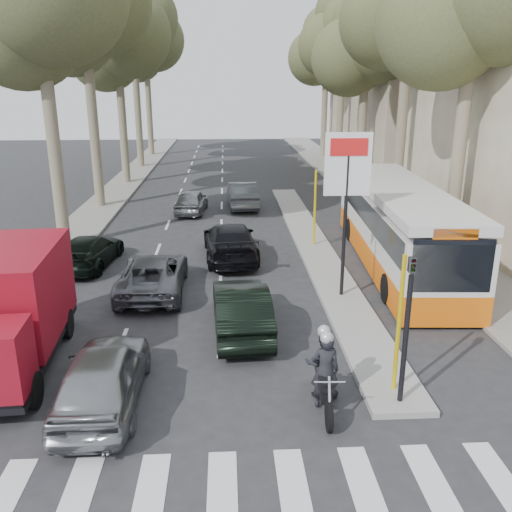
# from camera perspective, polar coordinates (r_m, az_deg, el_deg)

# --- Properties ---
(ground) EXTENTS (120.00, 120.00, 0.00)m
(ground) POSITION_cam_1_polar(r_m,az_deg,el_deg) (14.01, -0.16, -12.57)
(ground) COLOR #28282B
(ground) RESTS_ON ground
(sidewalk_right) EXTENTS (3.20, 70.00, 0.12)m
(sidewalk_right) POSITION_cam_1_polar(r_m,az_deg,el_deg) (38.84, 10.67, 7.11)
(sidewalk_right) COLOR gray
(sidewalk_right) RESTS_ON ground
(median_left) EXTENTS (2.40, 64.00, 0.12)m
(median_left) POSITION_cam_1_polar(r_m,az_deg,el_deg) (41.34, -13.56, 7.56)
(median_left) COLOR gray
(median_left) RESTS_ON ground
(traffic_island) EXTENTS (1.50, 26.00, 0.16)m
(traffic_island) POSITION_cam_1_polar(r_m,az_deg,el_deg) (24.42, 6.08, 1.05)
(traffic_island) COLOR gray
(traffic_island) RESTS_ON ground
(building_far) EXTENTS (11.00, 20.00, 16.00)m
(building_far) POSITION_cam_1_polar(r_m,az_deg,el_deg) (48.82, 16.94, 18.19)
(building_far) COLOR #B7A88E
(building_far) RESTS_ON ground
(billboard) EXTENTS (1.50, 12.10, 5.60)m
(billboard) POSITION_cam_1_polar(r_m,az_deg,el_deg) (17.83, 9.50, 6.64)
(billboard) COLOR yellow
(billboard) RESTS_ON ground
(traffic_light_island) EXTENTS (0.16, 0.41, 3.60)m
(traffic_light_island) POSITION_cam_1_polar(r_m,az_deg,el_deg) (12.16, 15.76, -5.12)
(traffic_light_island) COLOR black
(traffic_light_island) RESTS_ON ground
(tree_l_b) EXTENTS (7.40, 7.20, 14.88)m
(tree_l_b) POSITION_cam_1_polar(r_m,az_deg,el_deg) (33.24, -17.51, 23.97)
(tree_l_b) COLOR #6B604C
(tree_l_b) RESTS_ON ground
(tree_l_c) EXTENTS (7.40, 7.20, 13.71)m
(tree_l_c) POSITION_cam_1_polar(r_m,az_deg,el_deg) (40.91, -14.28, 21.47)
(tree_l_c) COLOR #6B604C
(tree_l_c) RESTS_ON ground
(tree_l_d) EXTENTS (7.40, 7.20, 15.66)m
(tree_l_d) POSITION_cam_1_polar(r_m,az_deg,el_deg) (48.94, -12.74, 22.92)
(tree_l_d) COLOR #6B604C
(tree_l_d) RESTS_ON ground
(tree_l_e) EXTENTS (7.40, 7.20, 14.49)m
(tree_l_e) POSITION_cam_1_polar(r_m,az_deg,el_deg) (56.77, -11.43, 21.19)
(tree_l_e) COLOR #6B604C
(tree_l_e) RESTS_ON ground
(tree_r_c) EXTENTS (7.40, 7.20, 13.32)m
(tree_r_c) POSITION_cam_1_polar(r_m,az_deg,el_deg) (39.47, 11.76, 21.28)
(tree_r_c) COLOR #6B604C
(tree_r_c) RESTS_ON ground
(tree_r_d) EXTENTS (7.40, 7.20, 14.88)m
(tree_r_d) POSITION_cam_1_polar(r_m,az_deg,el_deg) (47.36, 9.39, 22.45)
(tree_r_d) COLOR #6B604C
(tree_r_d) RESTS_ON ground
(tree_r_e) EXTENTS (7.40, 7.20, 14.10)m
(tree_r_e) POSITION_cam_1_polar(r_m,az_deg,el_deg) (55.16, 7.59, 21.12)
(tree_r_e) COLOR #6B604C
(tree_r_e) RESTS_ON ground
(silver_hatchback) EXTENTS (1.77, 4.34, 1.48)m
(silver_hatchback) POSITION_cam_1_polar(r_m,az_deg,el_deg) (13.05, -15.80, -12.05)
(silver_hatchback) COLOR gray
(silver_hatchback) RESTS_ON ground
(dark_hatchback) EXTENTS (1.79, 4.56, 1.48)m
(dark_hatchback) POSITION_cam_1_polar(r_m,az_deg,el_deg) (16.06, -1.58, -5.47)
(dark_hatchback) COLOR black
(dark_hatchback) RESTS_ON ground
(queue_car_a) EXTENTS (2.21, 4.78, 1.33)m
(queue_car_a) POSITION_cam_1_polar(r_m,az_deg,el_deg) (19.35, -10.78, -1.89)
(queue_car_a) COLOR #54555C
(queue_car_a) RESTS_ON ground
(queue_car_b) EXTENTS (2.45, 5.29, 1.50)m
(queue_car_b) POSITION_cam_1_polar(r_m,az_deg,el_deg) (22.65, -2.75, 1.56)
(queue_car_b) COLOR black
(queue_car_b) RESTS_ON ground
(queue_car_c) EXTENTS (1.96, 4.09, 1.35)m
(queue_car_c) POSITION_cam_1_polar(r_m,az_deg,el_deg) (30.99, -6.86, 5.76)
(queue_car_c) COLOR gray
(queue_car_c) RESTS_ON ground
(queue_car_d) EXTENTS (1.84, 4.68, 1.52)m
(queue_car_d) POSITION_cam_1_polar(r_m,az_deg,el_deg) (32.17, -1.45, 6.48)
(queue_car_d) COLOR #4D5155
(queue_car_d) RESTS_ON ground
(queue_car_e) EXTENTS (2.27, 4.53, 1.26)m
(queue_car_e) POSITION_cam_1_polar(r_m,az_deg,el_deg) (22.71, -17.12, 0.50)
(queue_car_e) COLOR black
(queue_car_e) RESTS_ON ground
(red_truck) EXTENTS (2.49, 5.78, 3.02)m
(red_truck) POSITION_cam_1_polar(r_m,az_deg,el_deg) (15.20, -24.45, -5.05)
(red_truck) COLOR black
(red_truck) RESTS_ON ground
(city_bus) EXTENTS (3.42, 12.48, 3.25)m
(city_bus) POSITION_cam_1_polar(r_m,az_deg,el_deg) (22.29, 14.76, 3.28)
(city_bus) COLOR #E3600C
(city_bus) RESTS_ON ground
(motorcycle) EXTENTS (0.83, 2.28, 1.94)m
(motorcycle) POSITION_cam_1_polar(r_m,az_deg,el_deg) (12.65, 7.15, -11.72)
(motorcycle) COLOR black
(motorcycle) RESTS_ON ground
(pedestrian_near) EXTENTS (0.61, 1.00, 1.59)m
(pedestrian_near) POSITION_cam_1_polar(r_m,az_deg,el_deg) (20.95, 21.07, -0.55)
(pedestrian_near) COLOR #4A3854
(pedestrian_near) RESTS_ON sidewalk_right
(pedestrian_far) EXTENTS (1.36, 1.03, 1.92)m
(pedestrian_far) POSITION_cam_1_polar(r_m,az_deg,el_deg) (27.30, 17.55, 4.29)
(pedestrian_far) COLOR brown
(pedestrian_far) RESTS_ON sidewalk_right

